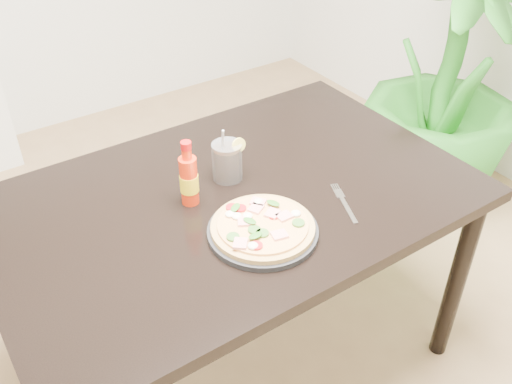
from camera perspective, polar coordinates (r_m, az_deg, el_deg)
dining_table at (r=1.72m, az=-2.25°, el=-2.42°), size 1.40×0.90×0.75m
plate at (r=1.52m, az=0.68°, el=-3.98°), size 0.30×0.30×0.02m
pizza at (r=1.51m, az=0.62°, el=-3.38°), size 0.28×0.28×0.03m
hot_sauce_bottle at (r=1.60m, az=-6.73°, el=1.28°), size 0.06×0.06×0.20m
cola_cup at (r=1.71m, az=-2.89°, el=3.02°), size 0.10×0.09×0.18m
fork at (r=1.65m, az=8.75°, el=-0.98°), size 0.09×0.18×0.00m
houseplant at (r=2.74m, az=18.58°, el=10.53°), size 0.88×0.88×1.27m
plant_pot at (r=2.99m, az=16.69°, el=1.50°), size 0.28×0.28×0.22m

